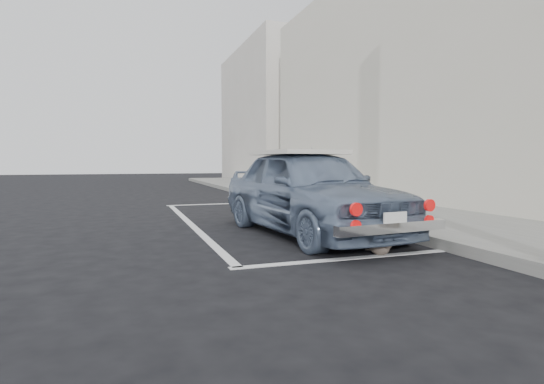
# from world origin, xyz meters

# --- Properties ---
(ground) EXTENTS (80.00, 80.00, 0.00)m
(ground) POSITION_xyz_m (0.00, 0.00, 0.00)
(ground) COLOR black
(ground) RESTS_ON ground
(sidewalk) EXTENTS (2.80, 40.00, 0.15)m
(sidewalk) POSITION_xyz_m (3.20, 2.00, 0.07)
(sidewalk) COLOR slate
(sidewalk) RESTS_ON ground
(shop_building) EXTENTS (3.50, 18.00, 7.00)m
(shop_building) POSITION_xyz_m (6.33, 4.00, 3.49)
(shop_building) COLOR beige
(shop_building) RESTS_ON ground
(building_far) EXTENTS (3.50, 10.00, 8.00)m
(building_far) POSITION_xyz_m (6.35, 20.00, 4.00)
(building_far) COLOR beige
(building_far) RESTS_ON ground
(pline_rear) EXTENTS (3.00, 0.12, 0.01)m
(pline_rear) POSITION_xyz_m (0.50, -0.50, 0.00)
(pline_rear) COLOR silver
(pline_rear) RESTS_ON ground
(pline_front) EXTENTS (3.00, 0.12, 0.01)m
(pline_front) POSITION_xyz_m (0.50, 6.50, 0.00)
(pline_front) COLOR silver
(pline_front) RESTS_ON ground
(pline_side) EXTENTS (0.12, 7.00, 0.01)m
(pline_side) POSITION_xyz_m (-0.90, 3.00, 0.00)
(pline_side) COLOR silver
(pline_side) RESTS_ON ground
(retro_coupe) EXTENTS (1.99, 4.18, 1.38)m
(retro_coupe) POSITION_xyz_m (0.72, 1.26, 0.70)
(retro_coupe) COLOR slate
(retro_coupe) RESTS_ON ground
(cat) EXTENTS (0.25, 0.41, 0.22)m
(cat) POSITION_xyz_m (0.92, -0.44, 0.10)
(cat) COLOR #6B5F51
(cat) RESTS_ON ground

